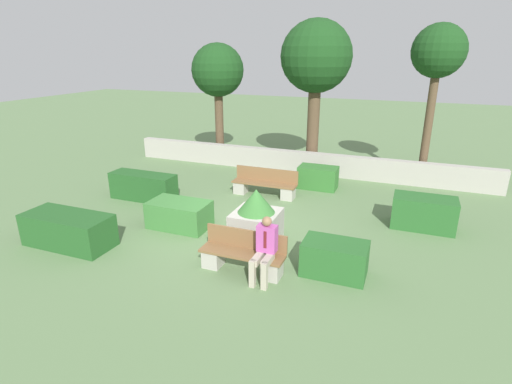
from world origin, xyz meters
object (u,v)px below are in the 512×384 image
at_px(bench_left_side, 265,186).
at_px(tree_center_left, 316,59).
at_px(bench_front, 243,257).
at_px(person_seated_man, 265,247).
at_px(planter_corner_left, 256,219).
at_px(tree_leftmost, 218,72).
at_px(tree_center_right, 438,55).

distance_m(bench_left_side, tree_center_left, 4.96).
bearing_deg(bench_front, person_seated_man, -14.89).
height_order(planter_corner_left, tree_leftmost, tree_leftmost).
height_order(bench_front, tree_center_right, tree_center_right).
relative_size(tree_leftmost, tree_center_left, 0.86).
relative_size(bench_left_side, tree_leftmost, 0.44).
bearing_deg(person_seated_man, tree_center_left, 97.32).
relative_size(tree_center_left, tree_center_right, 1.05).
height_order(bench_left_side, person_seated_man, person_seated_man).
distance_m(bench_front, bench_left_side, 4.51).
height_order(bench_left_side, planter_corner_left, planter_corner_left).
relative_size(planter_corner_left, tree_center_left, 0.25).
bearing_deg(person_seated_man, planter_corner_left, 117.48).
height_order(bench_front, person_seated_man, person_seated_man).
height_order(tree_center_left, tree_center_right, tree_center_left).
xyz_separation_m(bench_front, tree_center_left, (-0.48, 7.66, 3.66)).
bearing_deg(planter_corner_left, tree_leftmost, 122.39).
xyz_separation_m(tree_leftmost, tree_center_right, (7.66, -0.11, 0.65)).
bearing_deg(bench_left_side, tree_center_right, 35.05).
relative_size(person_seated_man, tree_center_left, 0.24).
distance_m(bench_front, tree_leftmost, 9.37).
relative_size(bench_left_side, planter_corner_left, 1.50).
bearing_deg(tree_center_left, bench_left_side, -101.29).
distance_m(person_seated_man, tree_center_right, 8.92).
relative_size(bench_left_side, person_seated_man, 1.57).
distance_m(tree_center_left, tree_center_right, 3.85).
bearing_deg(planter_corner_left, tree_center_right, 60.89).
distance_m(bench_left_side, person_seated_man, 4.82).
xyz_separation_m(person_seated_man, planter_corner_left, (-0.71, 1.36, -0.08)).
distance_m(bench_left_side, tree_leftmost, 5.57).
xyz_separation_m(bench_left_side, person_seated_man, (1.66, -4.51, 0.38)).
bearing_deg(planter_corner_left, bench_front, -81.67).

